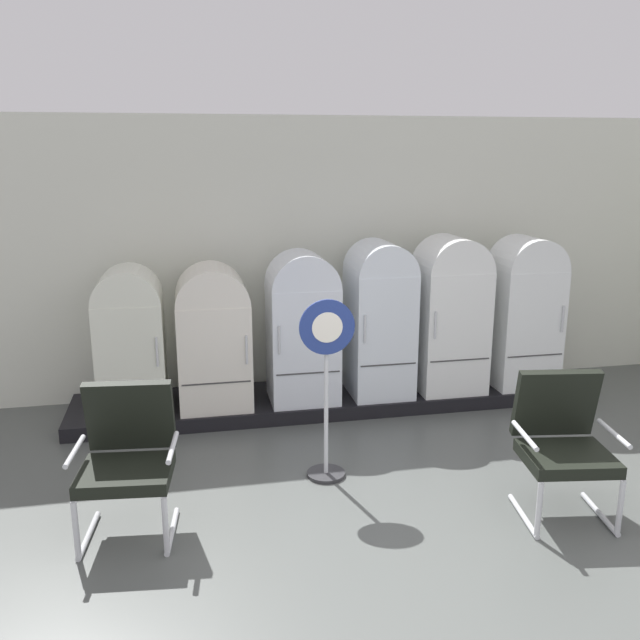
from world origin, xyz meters
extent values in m
cube|color=#4D514E|center=(0.00, 0.00, -0.03)|extent=(12.00, 10.00, 0.05)
cube|color=silver|center=(0.00, 3.66, 1.49)|extent=(11.76, 0.12, 2.98)
cube|color=#47443F|center=(0.00, 3.66, 2.63)|extent=(11.76, 0.07, 0.06)
cube|color=black|center=(0.00, 3.02, 0.07)|extent=(5.43, 0.95, 0.14)
cube|color=silver|center=(-2.05, 2.92, 0.70)|extent=(0.63, 0.66, 1.11)
cylinder|color=silver|center=(-2.05, 2.92, 1.25)|extent=(0.63, 0.64, 0.63)
cube|color=#383838|center=(-2.05, 2.59, 0.50)|extent=(0.58, 0.01, 0.01)
cylinder|color=silver|center=(-1.79, 2.57, 0.83)|extent=(0.02, 0.02, 0.28)
cube|color=silver|center=(-1.26, 2.94, 0.67)|extent=(0.71, 0.70, 1.06)
cylinder|color=silver|center=(-1.26, 2.94, 1.20)|extent=(0.71, 0.69, 0.71)
cube|color=#383838|center=(-1.26, 2.59, 0.48)|extent=(0.65, 0.01, 0.01)
cylinder|color=silver|center=(-0.97, 2.57, 0.80)|extent=(0.02, 0.02, 0.28)
cube|color=white|center=(-0.38, 2.89, 0.73)|extent=(0.68, 0.60, 1.18)
cylinder|color=white|center=(-0.38, 2.89, 1.32)|extent=(0.68, 0.59, 0.68)
cube|color=#383838|center=(-0.38, 2.59, 0.52)|extent=(0.63, 0.01, 0.01)
cylinder|color=silver|center=(-0.66, 2.57, 0.87)|extent=(0.02, 0.02, 0.28)
cube|color=white|center=(0.44, 2.94, 0.79)|extent=(0.62, 0.70, 1.29)
cylinder|color=white|center=(0.44, 2.94, 1.43)|extent=(0.62, 0.68, 0.62)
cube|color=#383838|center=(0.44, 2.59, 0.55)|extent=(0.57, 0.01, 0.01)
cylinder|color=silver|center=(0.19, 2.57, 0.94)|extent=(0.02, 0.02, 0.28)
cube|color=white|center=(1.20, 2.91, 0.79)|extent=(0.69, 0.64, 1.29)
cylinder|color=white|center=(1.20, 2.91, 1.43)|extent=(0.69, 0.62, 0.69)
cube|color=#383838|center=(1.20, 2.59, 0.55)|extent=(0.64, 0.01, 0.01)
cylinder|color=silver|center=(0.91, 2.57, 0.94)|extent=(0.02, 0.02, 0.28)
cube|color=white|center=(2.03, 2.89, 0.78)|extent=(0.67, 0.59, 1.28)
cylinder|color=white|center=(2.03, 2.89, 1.42)|extent=(0.67, 0.58, 0.67)
cube|color=#383838|center=(2.03, 2.59, 0.55)|extent=(0.62, 0.01, 0.01)
cylinder|color=silver|center=(2.31, 2.57, 0.93)|extent=(0.02, 0.02, 0.28)
cylinder|color=silver|center=(-2.25, 0.90, 0.02)|extent=(0.10, 0.58, 0.04)
cylinder|color=silver|center=(-2.28, 0.63, 0.23)|extent=(0.04, 0.04, 0.41)
cylinder|color=silver|center=(-1.68, 0.83, 0.02)|extent=(0.10, 0.58, 0.04)
cylinder|color=silver|center=(-1.71, 0.57, 0.23)|extent=(0.04, 0.04, 0.41)
cube|color=black|center=(-1.97, 0.86, 0.48)|extent=(0.67, 0.59, 0.09)
cube|color=black|center=(-1.94, 1.15, 0.79)|extent=(0.63, 0.25, 0.54)
cylinder|color=silver|center=(-2.29, 0.90, 0.66)|extent=(0.09, 0.47, 0.04)
cylinder|color=silver|center=(-1.64, 0.83, 0.66)|extent=(0.09, 0.47, 0.04)
cylinder|color=silver|center=(0.85, 0.53, 0.02)|extent=(0.12, 0.57, 0.04)
cylinder|color=silver|center=(0.81, 0.26, 0.23)|extent=(0.05, 0.05, 0.41)
cylinder|color=silver|center=(1.42, 0.44, 0.02)|extent=(0.12, 0.57, 0.04)
cylinder|color=silver|center=(1.38, 0.18, 0.23)|extent=(0.05, 0.05, 0.41)
cube|color=black|center=(1.14, 0.48, 0.48)|extent=(0.69, 0.61, 0.09)
cube|color=black|center=(1.18, 0.76, 0.79)|extent=(0.64, 0.27, 0.54)
cylinder|color=silver|center=(0.82, 0.53, 0.66)|extent=(0.10, 0.47, 0.04)
cylinder|color=silver|center=(1.46, 0.44, 0.66)|extent=(0.10, 0.47, 0.04)
cylinder|color=#2D2D30|center=(-0.43, 1.47, 0.01)|extent=(0.32, 0.32, 0.03)
cylinder|color=silver|center=(-0.43, 1.47, 0.66)|extent=(0.04, 0.04, 1.26)
cylinder|color=navy|center=(-0.43, 1.44, 1.29)|extent=(0.45, 0.02, 0.45)
cylinder|color=white|center=(-0.43, 1.43, 1.29)|extent=(0.25, 0.00, 0.25)
camera|label=1|loc=(-1.49, -3.51, 2.64)|focal=37.64mm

